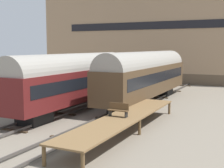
% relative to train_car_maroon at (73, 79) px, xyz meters
% --- Properties ---
extents(ground_plane, '(200.00, 200.00, 0.00)m').
position_rel_train_car_maroon_xyz_m(ground_plane, '(0.00, -4.68, -2.92)').
color(ground_plane, slate).
extents(track_middle, '(2.60, 60.00, 0.26)m').
position_rel_train_car_maroon_xyz_m(track_middle, '(0.00, -4.68, -2.78)').
color(track_middle, '#4C4742').
rests_on(track_middle, ground).
extents(track_right, '(2.60, 60.00, 0.26)m').
position_rel_train_car_maroon_xyz_m(track_right, '(4.58, -4.68, -2.78)').
color(track_right, '#4C4742').
rests_on(track_right, ground).
extents(train_car_maroon, '(3.14, 16.33, 5.18)m').
position_rel_train_car_maroon_xyz_m(train_car_maroon, '(0.00, 0.00, 0.00)').
color(train_car_maroon, black).
rests_on(train_car_maroon, ground).
extents(train_car_brown, '(3.09, 18.60, 5.30)m').
position_rel_train_car_maroon_xyz_m(train_car_brown, '(4.58, 6.69, 0.09)').
color(train_car_brown, black).
rests_on(train_car_brown, ground).
extents(station_platform, '(2.49, 14.61, 1.13)m').
position_rel_train_car_maroon_xyz_m(station_platform, '(7.14, -4.71, -1.87)').
color(station_platform, brown).
rests_on(station_platform, ground).
extents(bench, '(1.40, 0.40, 0.91)m').
position_rel_train_car_maroon_xyz_m(bench, '(6.81, -4.93, -1.30)').
color(bench, brown).
rests_on(bench, station_platform).
extents(warehouse_building, '(37.85, 10.72, 16.60)m').
position_rel_train_car_maroon_xyz_m(warehouse_building, '(-2.69, 29.58, 5.38)').
color(warehouse_building, brown).
rests_on(warehouse_building, ground).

